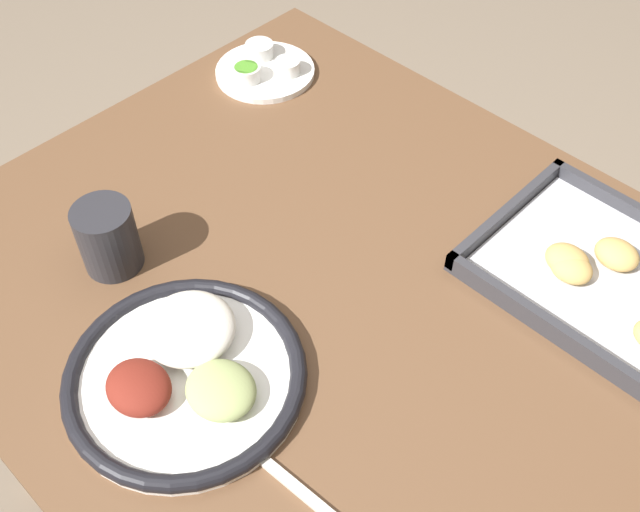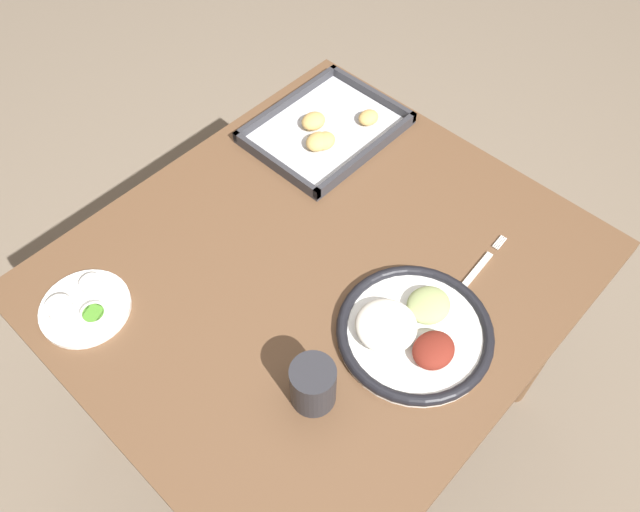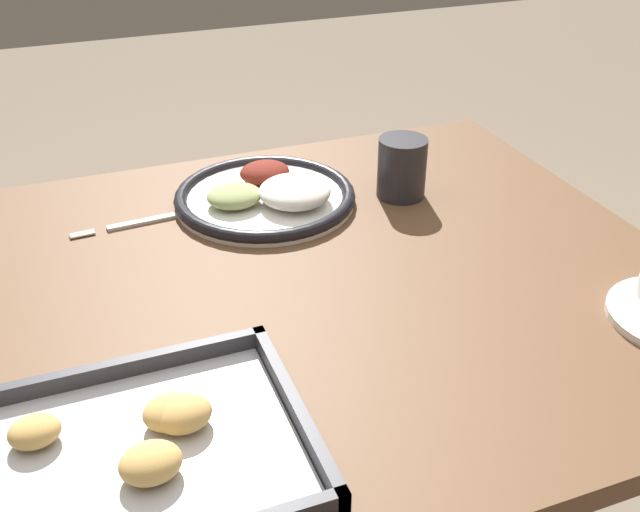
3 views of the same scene
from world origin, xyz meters
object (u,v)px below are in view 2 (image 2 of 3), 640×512
object	(u,v)px
saucer_plate	(84,307)
fork	(474,273)
drinking_cup	(313,385)
baking_tray	(326,130)
dinner_plate	(413,330)

from	to	relation	value
saucer_plate	fork	bearing A→B (deg)	-40.42
fork	drinking_cup	xyz separation A→B (m)	(-0.39, 0.05, 0.04)
baking_tray	drinking_cup	distance (m)	0.63
dinner_plate	saucer_plate	bearing A→B (deg)	128.41
dinner_plate	baking_tray	size ratio (longest dim) A/B	0.85
dinner_plate	baking_tray	distance (m)	0.53
baking_tray	saucer_plate	bearing A→B (deg)	179.64
fork	saucer_plate	size ratio (longest dim) A/B	1.23
dinner_plate	fork	bearing A→B (deg)	-1.72
fork	baking_tray	bearing A→B (deg)	75.43
dinner_plate	baking_tray	xyz separation A→B (m)	(0.27, 0.46, -0.00)
fork	saucer_plate	bearing A→B (deg)	135.73
dinner_plate	fork	size ratio (longest dim) A/B	1.37
baking_tray	dinner_plate	bearing A→B (deg)	-120.56
dinner_plate	drinking_cup	distance (m)	0.21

